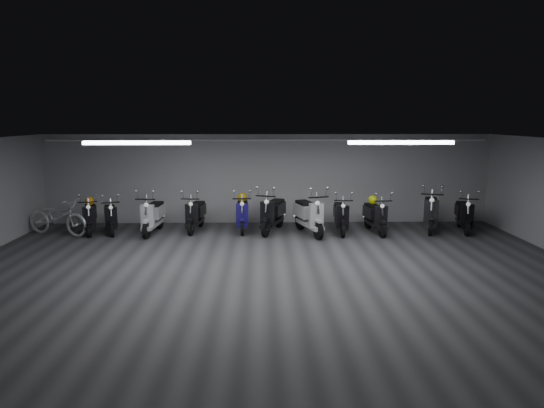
{
  "coord_description": "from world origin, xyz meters",
  "views": [
    {
      "loc": [
        -0.18,
        -9.85,
        3.28
      ],
      "look_at": [
        0.08,
        2.5,
        1.05
      ],
      "focal_mm": 31.35,
      "sensor_mm": 36.0,
      "label": 1
    }
  ],
  "objects_px": {
    "bicycle": "(57,213)",
    "helmet_2": "(373,200)",
    "scooter_5": "(273,208)",
    "scooter_9": "(431,206)",
    "scooter_2": "(153,210)",
    "scooter_6": "(309,209)",
    "helmet_0": "(242,197)",
    "scooter_0": "(90,212)",
    "scooter_4": "(242,209)",
    "scooter_10": "(464,209)",
    "helmet_1": "(90,201)",
    "scooter_1": "(110,212)",
    "scooter_7": "(341,211)",
    "scooter_8": "(375,211)",
    "scooter_3": "(195,209)"
  },
  "relations": [
    {
      "from": "scooter_9",
      "to": "bicycle",
      "type": "bearing_deg",
      "value": -159.88
    },
    {
      "from": "scooter_7",
      "to": "helmet_0",
      "type": "xyz_separation_m",
      "value": [
        -2.87,
        0.56,
        0.31
      ]
    },
    {
      "from": "bicycle",
      "to": "helmet_2",
      "type": "bearing_deg",
      "value": -67.65
    },
    {
      "from": "scooter_0",
      "to": "bicycle",
      "type": "distance_m",
      "value": 0.87
    },
    {
      "from": "helmet_0",
      "to": "helmet_2",
      "type": "height_order",
      "value": "helmet_0"
    },
    {
      "from": "scooter_3",
      "to": "bicycle",
      "type": "height_order",
      "value": "scooter_3"
    },
    {
      "from": "scooter_7",
      "to": "helmet_2",
      "type": "height_order",
      "value": "scooter_7"
    },
    {
      "from": "scooter_7",
      "to": "scooter_10",
      "type": "distance_m",
      "value": 3.63
    },
    {
      "from": "scooter_1",
      "to": "helmet_2",
      "type": "distance_m",
      "value": 7.64
    },
    {
      "from": "scooter_0",
      "to": "helmet_1",
      "type": "bearing_deg",
      "value": 90.0
    },
    {
      "from": "scooter_6",
      "to": "bicycle",
      "type": "height_order",
      "value": "scooter_6"
    },
    {
      "from": "scooter_2",
      "to": "helmet_2",
      "type": "distance_m",
      "value": 6.4
    },
    {
      "from": "scooter_3",
      "to": "bicycle",
      "type": "bearing_deg",
      "value": -167.62
    },
    {
      "from": "scooter_2",
      "to": "scooter_6",
      "type": "distance_m",
      "value": 4.48
    },
    {
      "from": "scooter_2",
      "to": "helmet_1",
      "type": "xyz_separation_m",
      "value": [
        -1.9,
        0.34,
        0.21
      ]
    },
    {
      "from": "scooter_10",
      "to": "scooter_0",
      "type": "bearing_deg",
      "value": -166.98
    },
    {
      "from": "helmet_0",
      "to": "helmet_1",
      "type": "height_order",
      "value": "helmet_0"
    },
    {
      "from": "scooter_0",
      "to": "scooter_6",
      "type": "xyz_separation_m",
      "value": [
        6.31,
        -0.3,
        0.11
      ]
    },
    {
      "from": "scooter_1",
      "to": "helmet_1",
      "type": "relative_size",
      "value": 6.34
    },
    {
      "from": "scooter_0",
      "to": "helmet_2",
      "type": "distance_m",
      "value": 8.23
    },
    {
      "from": "helmet_1",
      "to": "helmet_2",
      "type": "xyz_separation_m",
      "value": [
        8.29,
        -0.15,
        0.03
      ]
    },
    {
      "from": "scooter_0",
      "to": "scooter_10",
      "type": "xyz_separation_m",
      "value": [
        10.89,
        -0.04,
        0.04
      ]
    },
    {
      "from": "helmet_0",
      "to": "helmet_2",
      "type": "xyz_separation_m",
      "value": [
        3.83,
        -0.36,
        -0.03
      ]
    },
    {
      "from": "scooter_0",
      "to": "scooter_8",
      "type": "distance_m",
      "value": 8.25
    },
    {
      "from": "scooter_3",
      "to": "scooter_7",
      "type": "xyz_separation_m",
      "value": [
        4.24,
        -0.31,
        -0.01
      ]
    },
    {
      "from": "scooter_2",
      "to": "scooter_5",
      "type": "relative_size",
      "value": 0.95
    },
    {
      "from": "scooter_3",
      "to": "scooter_10",
      "type": "height_order",
      "value": "scooter_10"
    },
    {
      "from": "bicycle",
      "to": "scooter_1",
      "type": "bearing_deg",
      "value": -60.42
    },
    {
      "from": "scooter_10",
      "to": "helmet_0",
      "type": "relative_size",
      "value": 6.14
    },
    {
      "from": "scooter_2",
      "to": "scooter_7",
      "type": "bearing_deg",
      "value": 4.63
    },
    {
      "from": "scooter_7",
      "to": "helmet_0",
      "type": "height_order",
      "value": "scooter_7"
    },
    {
      "from": "scooter_7",
      "to": "scooter_9",
      "type": "xyz_separation_m",
      "value": [
        2.68,
        0.2,
        0.09
      ]
    },
    {
      "from": "scooter_0",
      "to": "scooter_5",
      "type": "xyz_separation_m",
      "value": [
        5.28,
        0.01,
        0.1
      ]
    },
    {
      "from": "scooter_5",
      "to": "scooter_9",
      "type": "height_order",
      "value": "scooter_9"
    },
    {
      "from": "bicycle",
      "to": "helmet_0",
      "type": "height_order",
      "value": "bicycle"
    },
    {
      "from": "scooter_3",
      "to": "scooter_4",
      "type": "xyz_separation_m",
      "value": [
        1.38,
        -0.0,
        0.0
      ]
    },
    {
      "from": "scooter_5",
      "to": "helmet_2",
      "type": "bearing_deg",
      "value": 20.85
    },
    {
      "from": "bicycle",
      "to": "helmet_2",
      "type": "height_order",
      "value": "bicycle"
    },
    {
      "from": "scooter_9",
      "to": "helmet_0",
      "type": "relative_size",
      "value": 6.88
    },
    {
      "from": "scooter_3",
      "to": "helmet_2",
      "type": "bearing_deg",
      "value": 5.2
    },
    {
      "from": "helmet_0",
      "to": "scooter_4",
      "type": "bearing_deg",
      "value": -88.43
    },
    {
      "from": "scooter_2",
      "to": "scooter_6",
      "type": "height_order",
      "value": "scooter_6"
    },
    {
      "from": "scooter_0",
      "to": "scooter_1",
      "type": "bearing_deg",
      "value": -15.06
    },
    {
      "from": "scooter_1",
      "to": "helmet_1",
      "type": "xyz_separation_m",
      "value": [
        -0.65,
        0.21,
        0.29
      ]
    },
    {
      "from": "scooter_2",
      "to": "bicycle",
      "type": "bearing_deg",
      "value": -173.23
    },
    {
      "from": "scooter_0",
      "to": "scooter_3",
      "type": "xyz_separation_m",
      "value": [
        3.02,
        0.19,
        0.03
      ]
    },
    {
      "from": "scooter_7",
      "to": "scooter_8",
      "type": "distance_m",
      "value": 0.99
    },
    {
      "from": "scooter_4",
      "to": "scooter_5",
      "type": "xyz_separation_m",
      "value": [
        0.89,
        -0.17,
        0.06
      ]
    },
    {
      "from": "scooter_2",
      "to": "scooter_6",
      "type": "bearing_deg",
      "value": 2.46
    },
    {
      "from": "bicycle",
      "to": "helmet_0",
      "type": "xyz_separation_m",
      "value": [
        5.23,
        0.64,
        0.32
      ]
    }
  ]
}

